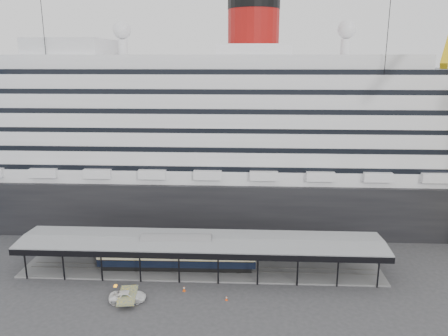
{
  "coord_description": "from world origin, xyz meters",
  "views": [
    {
      "loc": [
        6.57,
        -57.24,
        32.29
      ],
      "look_at": [
        3.4,
        8.0,
        15.81
      ],
      "focal_mm": 35.0,
      "sensor_mm": 36.0,
      "label": 1
    }
  ],
  "objects": [
    {
      "name": "ground",
      "position": [
        0.0,
        0.0,
        0.0
      ],
      "size": [
        200.0,
        200.0,
        0.0
      ],
      "primitive_type": "plane",
      "color": "#323234",
      "rests_on": "ground"
    },
    {
      "name": "cruise_ship",
      "position": [
        0.05,
        32.0,
        18.35
      ],
      "size": [
        130.0,
        30.0,
        43.9
      ],
      "color": "black",
      "rests_on": "ground"
    },
    {
      "name": "platform_canopy",
      "position": [
        0.0,
        5.0,
        2.36
      ],
      "size": [
        56.0,
        9.18,
        5.3
      ],
      "color": "slate",
      "rests_on": "ground"
    },
    {
      "name": "pullman_carriage",
      "position": [
        -3.81,
        5.0,
        2.89
      ],
      "size": [
        24.51,
        3.56,
        24.01
      ],
      "rotation": [
        0.0,
        0.0,
        0.02
      ],
      "color": "black",
      "rests_on": "ground"
    },
    {
      "name": "traffic_cone_left",
      "position": [
        -7.46,
        -3.15,
        0.37
      ],
      "size": [
        0.41,
        0.41,
        0.74
      ],
      "rotation": [
        0.0,
        0.0,
        0.07
      ],
      "color": "#EA430D",
      "rests_on": "ground"
    },
    {
      "name": "port_truck",
      "position": [
        -9.18,
        -4.48,
        0.69
      ],
      "size": [
        5.18,
        2.88,
        1.37
      ],
      "primitive_type": "imported",
      "rotation": [
        0.0,
        0.0,
        1.7
      ],
      "color": "white",
      "rests_on": "ground"
    },
    {
      "name": "traffic_cone_mid",
      "position": [
        -1.83,
        -1.52,
        0.41
      ],
      "size": [
        0.55,
        0.55,
        0.82
      ],
      "rotation": [
        0.0,
        0.0,
        -0.37
      ],
      "color": "#E24B0C",
      "rests_on": "ground"
    },
    {
      "name": "traffic_cone_right",
      "position": [
        4.31,
        -3.64,
        0.33
      ],
      "size": [
        0.36,
        0.36,
        0.66
      ],
      "rotation": [
        0.0,
        0.0,
        0.06
      ],
      "color": "#ED440D",
      "rests_on": "ground"
    }
  ]
}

